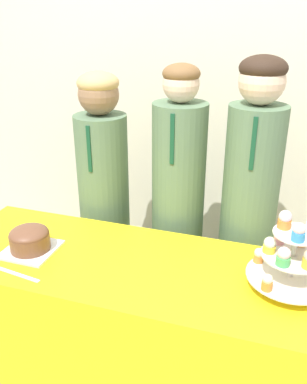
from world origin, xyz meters
TOP-DOWN VIEW (x-y plane):
  - wall_back at (0.00, 1.35)m, footprint 9.00×0.06m
  - table at (0.00, 0.28)m, footprint 1.67×0.56m
  - round_cake at (-0.48, 0.23)m, footprint 0.20×0.20m
  - cupcake_stand at (0.54, 0.31)m, footprint 0.31×0.31m
  - student_0 at (-0.38, 0.76)m, footprint 0.26×0.26m
  - student_1 at (0.01, 0.76)m, footprint 0.25×0.26m
  - student_2 at (0.35, 0.76)m, footprint 0.25×0.26m

SIDE VIEW (x-z plane):
  - table at x=0.00m, z-range 0.00..0.76m
  - student_0 at x=-0.38m, z-range -0.01..1.40m
  - student_1 at x=0.01m, z-range -0.03..1.43m
  - student_2 at x=0.35m, z-range -0.01..1.50m
  - round_cake at x=-0.48m, z-range 0.76..0.87m
  - cupcake_stand at x=0.54m, z-range 0.75..1.03m
  - wall_back at x=0.00m, z-range 0.00..2.70m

